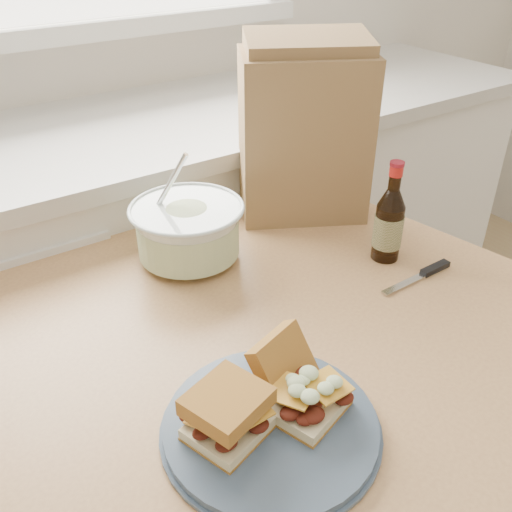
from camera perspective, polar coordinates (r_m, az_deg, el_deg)
cabinet_run at (r=1.75m, az=-9.84°, el=-1.57°), size 2.50×0.64×0.94m
dining_table at (r=1.07m, az=0.47°, el=-10.94°), size 1.13×1.13×0.81m
plate at (r=0.80m, az=1.48°, el=-16.67°), size 0.29×0.29×0.02m
sandwich_left at (r=0.76m, az=-2.87°, el=-15.48°), size 0.12×0.11×0.07m
sandwich_right at (r=0.80m, az=4.23°, el=-12.74°), size 0.12×0.16×0.09m
coleslaw_bowl at (r=1.13m, az=-6.80°, el=2.29°), size 0.22×0.22×0.22m
beer_bottle at (r=1.14m, az=13.14°, el=3.19°), size 0.06×0.06×0.21m
knife at (r=1.14m, az=16.77°, el=-1.55°), size 0.17×0.02×0.01m
paper_bag at (r=1.27m, az=4.80°, el=11.86°), size 0.32×0.28×0.35m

